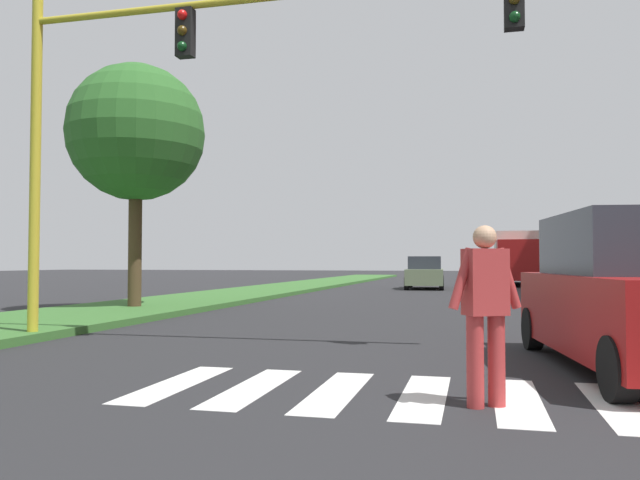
% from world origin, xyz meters
% --- Properties ---
extents(ground_plane, '(140.00, 140.00, 0.00)m').
position_xyz_m(ground_plane, '(0.00, 30.00, 0.00)').
color(ground_plane, '#262628').
extents(crosswalk, '(4.95, 2.20, 0.01)m').
position_xyz_m(crosswalk, '(0.00, 7.24, 0.00)').
color(crosswalk, silver).
rests_on(crosswalk, ground_plane).
extents(median_strip, '(3.92, 64.00, 0.15)m').
position_xyz_m(median_strip, '(-8.09, 28.00, 0.07)').
color(median_strip, '#386B2D').
rests_on(median_strip, ground_plane).
extents(tree_mid, '(3.73, 3.73, 6.61)m').
position_xyz_m(tree_mid, '(-8.01, 16.22, 4.87)').
color(tree_mid, '#4C3823').
rests_on(tree_mid, median_strip).
extents(traffic_light_gantry, '(9.48, 0.30, 6.00)m').
position_xyz_m(traffic_light_gantry, '(-3.62, 10.18, 4.38)').
color(traffic_light_gantry, gold).
rests_on(traffic_light_gantry, median_strip).
extents(pedestrian_performer, '(0.70, 0.43, 1.69)m').
position_xyz_m(pedestrian_performer, '(1.05, 6.90, 0.93)').
color(pedestrian_performer, '#B23333').
rests_on(pedestrian_performer, ground_plane).
extents(suv_crossing, '(2.49, 4.80, 1.97)m').
position_xyz_m(suv_crossing, '(2.91, 9.39, 0.93)').
color(suv_crossing, maroon).
rests_on(suv_crossing, ground_plane).
extents(sedan_midblock, '(2.05, 4.43, 1.63)m').
position_xyz_m(sedan_midblock, '(-1.46, 32.87, 0.76)').
color(sedan_midblock, gray).
rests_on(sedan_midblock, ground_plane).
extents(sedan_distant, '(2.25, 4.66, 1.66)m').
position_xyz_m(sedan_distant, '(3.75, 42.90, 0.77)').
color(sedan_distant, silver).
rests_on(sedan_distant, ground_plane).
extents(truck_box_delivery, '(2.40, 6.20, 3.10)m').
position_xyz_m(truck_box_delivery, '(3.32, 38.75, 1.63)').
color(truck_box_delivery, maroon).
rests_on(truck_box_delivery, ground_plane).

